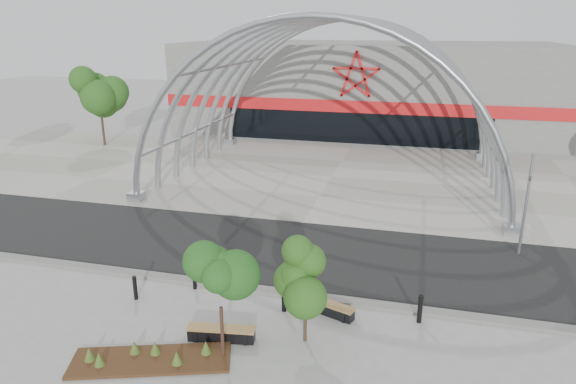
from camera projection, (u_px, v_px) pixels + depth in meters
The scene contains 18 objects.
ground at pixel (262, 288), 19.60m from camera, with size 140.00×140.00×0.00m, color gray.
road at pixel (285, 251), 22.82m from camera, with size 140.00×7.00×0.02m, color black.
forecourt at pixel (332, 177), 33.85m from camera, with size 60.00×17.00×0.04m, color #9D998E.
kerb at pixel (260, 290), 19.35m from camera, with size 60.00×0.50×0.12m, color slate.
arena_building at pixel (366, 86), 49.12m from camera, with size 34.00×15.24×8.00m.
vault_canopy at pixel (332, 177), 33.85m from camera, with size 20.80×15.80×20.36m.
planting_bed at pixel (149, 358), 15.30m from camera, with size 4.91×2.87×0.50m.
signal_pole at pixel (526, 203), 21.78m from camera, with size 0.17×0.64×4.54m.
street_tree_0 at pixel (220, 286), 14.77m from camera, with size 1.47×1.47×3.35m.
street_tree_1 at pixel (306, 274), 15.60m from camera, with size 1.40×1.40×3.30m.
bench_0 at pixel (221, 334), 16.30m from camera, with size 2.23×0.80×0.46m.
bench_1 at pixel (327, 308), 17.83m from camera, with size 2.10×1.14×0.43m.
bollard_0 at pixel (135, 288), 18.67m from camera, with size 0.15×0.15×0.93m, color black.
bollard_1 at pixel (194, 279), 19.41m from camera, with size 0.14×0.14×0.86m, color black.
bollard_2 at pixel (284, 298), 17.87m from camera, with size 0.17×0.17×1.04m, color black.
bollard_3 at pixel (308, 286), 18.84m from camera, with size 0.14×0.14×0.87m, color black.
bollard_4 at pixel (420, 309), 17.19m from camera, with size 0.16×0.16×1.01m, color black.
bg_tree_0 at pixel (99, 89), 41.36m from camera, with size 3.00×3.00×6.45m.
Camera 1 is at (5.40, -16.67, 9.58)m, focal length 32.00 mm.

